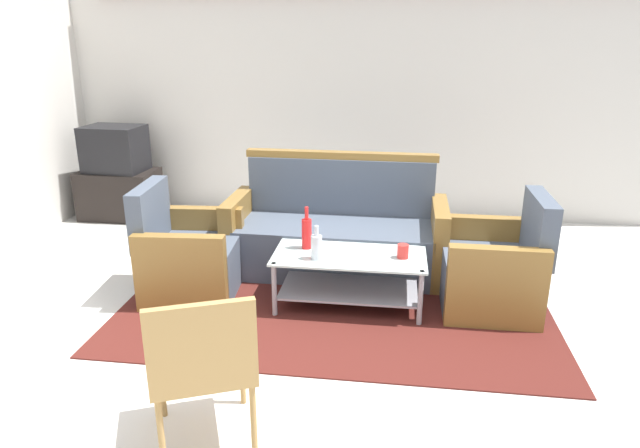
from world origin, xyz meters
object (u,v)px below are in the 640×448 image
tv_stand (120,194)px  bottle_red (307,233)px  couch (337,235)px  bottle_clear (317,246)px  coffee_table (350,271)px  television (115,149)px  wicker_chair (202,359)px  cup (403,251)px  armchair_left (189,258)px  armchair_right (494,271)px

tv_stand → bottle_red: bearing=-36.1°
couch → bottle_clear: couch is taller
coffee_table → bottle_clear: bottle_clear is taller
bottle_red → couch: bearing=74.5°
couch → bottle_red: couch is taller
television → wicker_chair: (2.11, -3.39, -0.27)m
cup → wicker_chair: 1.83m
bottle_clear → cup: 0.61m
tv_stand → television: 0.50m
armchair_left → cup: size_ratio=8.50×
tv_stand → armchair_right: bearing=-24.0°
tv_stand → television: size_ratio=1.28×
bottle_clear → cup: (0.60, 0.10, -0.04)m
bottle_clear → wicker_chair: bearing=-102.3°
bottle_red → television: bearing=143.9°
coffee_table → bottle_red: bottle_red is taller
armchair_left → tv_stand: bearing=-144.8°
bottle_red → armchair_left: bearing=-179.0°
bottle_clear → tv_stand: 3.10m
armchair_right → bottle_clear: 1.31m
armchair_right → television: size_ratio=1.36×
cup → wicker_chair: wicker_chair is taller
armchair_left → bottle_red: bearing=86.7°
armchair_left → coffee_table: armchair_left is taller
bottle_clear → tv_stand: bearing=142.0°
coffee_table → tv_stand: size_ratio=1.38×
television → cup: bearing=153.0°
armchair_left → coffee_table: bearing=83.8°
couch → bottle_clear: 0.80m
couch → cup: bearing=129.8°
cup → television: size_ratio=0.16×
bottle_clear → bottle_red: bearing=117.0°
couch → television: (-2.50, 1.13, 0.44)m
couch → bottle_red: 0.64m
coffee_table → tv_stand: (-2.66, 1.76, -0.01)m
cup → tv_stand: size_ratio=0.12×
wicker_chair → armchair_right: bearing=24.7°
bottle_red → tv_stand: size_ratio=0.40×
bottle_clear → coffee_table: bearing=32.3°
armchair_left → armchair_right: (2.29, 0.07, 0.00)m
armchair_left → wicker_chair: 1.82m
bottle_red → wicker_chair: wicker_chair is taller
bottle_red → wicker_chair: bearing=-97.5°
bottle_red → cup: (0.71, -0.10, -0.07)m
bottle_red → tv_stand: bottle_red is taller
bottle_red → television: 2.90m
coffee_table → cup: cup is taller
armchair_right → tv_stand: 4.06m
couch → armchair_right: couch is taller
cup → television: (-3.04, 1.80, 0.30)m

